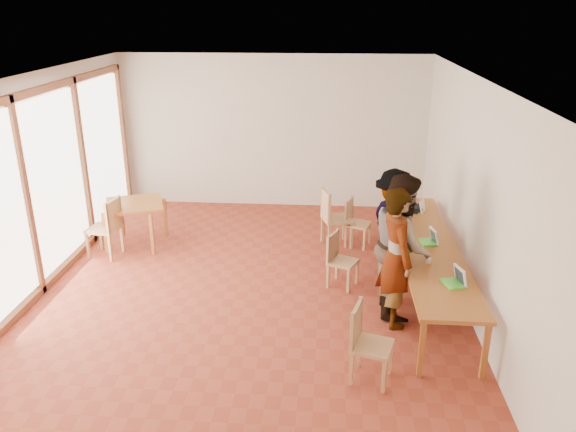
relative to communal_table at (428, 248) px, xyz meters
name	(u,v)px	position (x,y,z in m)	size (l,w,h in m)	color
ground	(246,300)	(-2.50, -0.39, -0.70)	(8.00, 8.00, 0.00)	#953924
wall_back	(273,132)	(-2.50, 3.61, 0.80)	(6.00, 0.10, 3.00)	beige
wall_front	(150,403)	(-2.50, -4.39, 0.80)	(6.00, 0.10, 3.00)	beige
wall_right	(478,204)	(0.50, -0.39, 0.80)	(0.10, 8.00, 3.00)	beige
window_wall	(24,193)	(-5.46, -0.39, 0.80)	(0.10, 8.00, 3.00)	white
ceiling	(240,79)	(-2.50, -0.39, 2.32)	(6.00, 8.00, 0.04)	white
communal_table	(428,248)	(0.00, 0.00, 0.00)	(0.80, 4.00, 0.75)	#A75925
side_table	(134,207)	(-4.63, 1.40, -0.03)	(0.90, 0.90, 0.75)	#A75925
chair_near	(364,335)	(-0.98, -2.01, -0.16)	(0.51, 0.51, 0.47)	tan
chair_mid	(338,254)	(-1.24, 0.17, -0.21)	(0.49, 0.49, 0.43)	tan
chair_far	(331,212)	(-1.33, 1.59, -0.10)	(0.58, 0.58, 0.53)	tan
chair_empty	(353,217)	(-0.96, 1.66, -0.20)	(0.48, 0.48, 0.43)	tan
chair_spare	(109,222)	(-4.90, 0.90, -0.10)	(0.52, 0.52, 0.52)	tan
person_near	(396,257)	(-0.54, -0.81, 0.21)	(0.67, 0.44, 1.83)	gray
person_mid	(401,244)	(-0.43, -0.47, 0.25)	(0.92, 0.72, 1.90)	gray
person_far	(393,224)	(-0.43, 0.53, 0.13)	(1.08, 0.62, 1.67)	gray
laptop_near	(456,280)	(0.14, -1.16, 0.11)	(0.29, 0.31, 0.22)	#4DD337
laptop_mid	(431,239)	(0.04, 0.06, 0.11)	(0.26, 0.28, 0.21)	#4DD337
laptop_far	(420,209)	(0.07, 1.32, 0.10)	(0.27, 0.28, 0.19)	#4DD337
yellow_mug	(393,198)	(-0.30, 1.82, 0.10)	(0.13, 0.13, 0.10)	yellow
green_bottle	(410,242)	(-0.29, -0.26, 0.19)	(0.07, 0.07, 0.28)	#19652E
clear_glass	(397,211)	(-0.29, 1.22, 0.09)	(0.07, 0.07, 0.09)	silver
condiment_cup	(428,260)	(-0.10, -0.58, 0.08)	(0.08, 0.08, 0.06)	white
pink_phone	(465,282)	(0.26, -1.10, 0.05)	(0.05, 0.10, 0.01)	#EE3778
black_pouch	(416,209)	(0.02, 1.34, 0.09)	(0.16, 0.26, 0.09)	black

